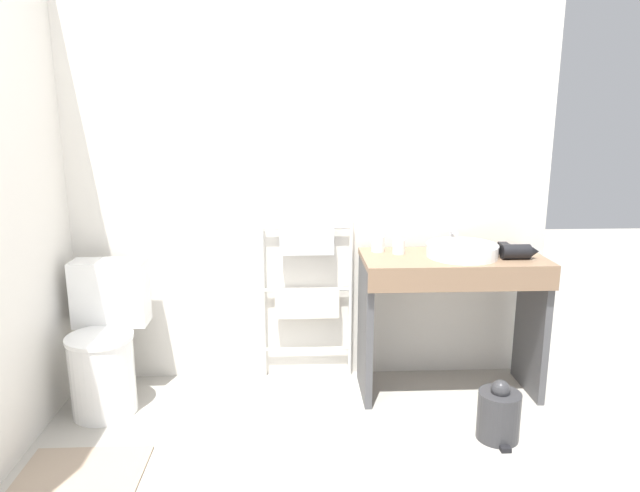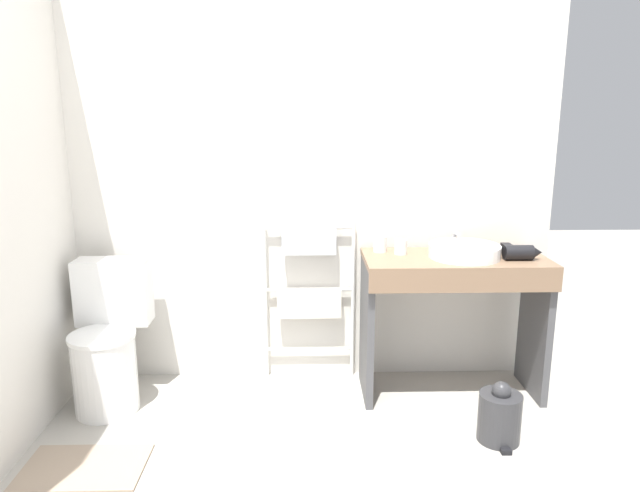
{
  "view_description": "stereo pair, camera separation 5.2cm",
  "coord_description": "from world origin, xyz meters",
  "px_view_note": "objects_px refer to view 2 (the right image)",
  "views": [
    {
      "loc": [
        -0.05,
        -1.85,
        1.61
      ],
      "look_at": [
        0.07,
        0.8,
        0.99
      ],
      "focal_mm": 32.0,
      "sensor_mm": 36.0,
      "label": 1
    },
    {
      "loc": [
        0.01,
        -1.85,
        1.61
      ],
      "look_at": [
        0.07,
        0.8,
        0.99
      ],
      "focal_mm": 32.0,
      "sensor_mm": 36.0,
      "label": 2
    }
  ],
  "objects_px": {
    "toilet": "(108,344)",
    "hair_dryer": "(520,252)",
    "towel_radiator": "(309,283)",
    "cup_near_wall": "(380,244)",
    "trash_bin": "(500,416)",
    "cup_near_edge": "(401,247)",
    "sink_basin": "(464,251)"
  },
  "relations": [
    {
      "from": "cup_near_edge",
      "to": "trash_bin",
      "type": "bearing_deg",
      "value": -54.28
    },
    {
      "from": "sink_basin",
      "to": "cup_near_edge",
      "type": "xyz_separation_m",
      "value": [
        -0.34,
        0.08,
        0.0
      ]
    },
    {
      "from": "cup_near_wall",
      "to": "cup_near_edge",
      "type": "distance_m",
      "value": 0.13
    },
    {
      "from": "toilet",
      "to": "towel_radiator",
      "type": "xyz_separation_m",
      "value": [
        1.13,
        0.3,
        0.26
      ]
    },
    {
      "from": "toilet",
      "to": "hair_dryer",
      "type": "xyz_separation_m",
      "value": [
        2.28,
        0.02,
        0.51
      ]
    },
    {
      "from": "cup_near_wall",
      "to": "trash_bin",
      "type": "xyz_separation_m",
      "value": [
        0.54,
        -0.65,
        -0.74
      ]
    },
    {
      "from": "towel_radiator",
      "to": "cup_near_edge",
      "type": "bearing_deg",
      "value": -15.85
    },
    {
      "from": "sink_basin",
      "to": "toilet",
      "type": "bearing_deg",
      "value": -178.05
    },
    {
      "from": "cup_near_wall",
      "to": "trash_bin",
      "type": "relative_size",
      "value": 0.29
    },
    {
      "from": "towel_radiator",
      "to": "trash_bin",
      "type": "height_order",
      "value": "towel_radiator"
    },
    {
      "from": "towel_radiator",
      "to": "sink_basin",
      "type": "distance_m",
      "value": 0.93
    },
    {
      "from": "toilet",
      "to": "sink_basin",
      "type": "xyz_separation_m",
      "value": [
        1.99,
        0.07,
        0.51
      ]
    },
    {
      "from": "sink_basin",
      "to": "cup_near_wall",
      "type": "height_order",
      "value": "cup_near_wall"
    },
    {
      "from": "sink_basin",
      "to": "cup_near_edge",
      "type": "height_order",
      "value": "cup_near_edge"
    },
    {
      "from": "hair_dryer",
      "to": "cup_near_wall",
      "type": "bearing_deg",
      "value": 165.12
    },
    {
      "from": "towel_radiator",
      "to": "hair_dryer",
      "type": "relative_size",
      "value": 4.72
    },
    {
      "from": "towel_radiator",
      "to": "hair_dryer",
      "type": "distance_m",
      "value": 1.22
    },
    {
      "from": "sink_basin",
      "to": "cup_near_wall",
      "type": "relative_size",
      "value": 4.34
    },
    {
      "from": "toilet",
      "to": "hair_dryer",
      "type": "bearing_deg",
      "value": 0.38
    },
    {
      "from": "toilet",
      "to": "sink_basin",
      "type": "relative_size",
      "value": 2.05
    },
    {
      "from": "towel_radiator",
      "to": "toilet",
      "type": "bearing_deg",
      "value": -165.05
    },
    {
      "from": "cup_near_wall",
      "to": "sink_basin",
      "type": "bearing_deg",
      "value": -17.8
    },
    {
      "from": "towel_radiator",
      "to": "cup_near_wall",
      "type": "relative_size",
      "value": 10.8
    },
    {
      "from": "towel_radiator",
      "to": "cup_near_edge",
      "type": "height_order",
      "value": "towel_radiator"
    },
    {
      "from": "towel_radiator",
      "to": "cup_near_wall",
      "type": "bearing_deg",
      "value": -11.94
    },
    {
      "from": "towel_radiator",
      "to": "cup_near_edge",
      "type": "relative_size",
      "value": 11.58
    },
    {
      "from": "cup_near_wall",
      "to": "trash_bin",
      "type": "height_order",
      "value": "cup_near_wall"
    },
    {
      "from": "towel_radiator",
      "to": "cup_near_edge",
      "type": "xyz_separation_m",
      "value": [
        0.52,
        -0.15,
        0.25
      ]
    },
    {
      "from": "sink_basin",
      "to": "hair_dryer",
      "type": "distance_m",
      "value": 0.3
    },
    {
      "from": "sink_basin",
      "to": "cup_near_edge",
      "type": "distance_m",
      "value": 0.35
    },
    {
      "from": "toilet",
      "to": "hair_dryer",
      "type": "distance_m",
      "value": 2.34
    },
    {
      "from": "trash_bin",
      "to": "cup_near_edge",
      "type": "bearing_deg",
      "value": 125.72
    }
  ]
}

